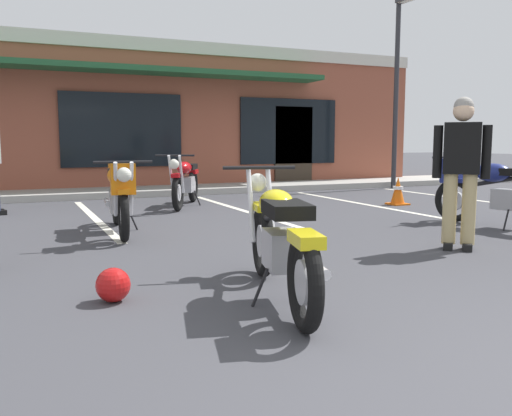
{
  "coord_description": "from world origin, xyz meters",
  "views": [
    {
      "loc": [
        -2.38,
        -1.38,
        1.2
      ],
      "look_at": [
        -0.23,
        3.44,
        0.55
      ],
      "focal_mm": 38.3,
      "sensor_mm": 36.0,
      "label": 1
    }
  ],
  "objects_px": {
    "motorcycle_blue_standard": "(120,193)",
    "motorcycle_silver_naked": "(185,181)",
    "parking_lot_lamp_post": "(400,64)",
    "motorcycle_black_cruiser": "(495,189)",
    "helmet_on_pavement": "(113,285)",
    "motorcycle_foreground_classic": "(280,239)",
    "person_by_back_row": "(461,164)",
    "traffic_cone": "(398,191)"
  },
  "relations": [
    {
      "from": "parking_lot_lamp_post",
      "to": "person_by_back_row",
      "type": "bearing_deg",
      "value": -123.58
    },
    {
      "from": "motorcycle_blue_standard",
      "to": "motorcycle_black_cruiser",
      "type": "bearing_deg",
      "value": -17.36
    },
    {
      "from": "motorcycle_foreground_classic",
      "to": "motorcycle_silver_naked",
      "type": "distance_m",
      "value": 6.09
    },
    {
      "from": "traffic_cone",
      "to": "motorcycle_foreground_classic",
      "type": "bearing_deg",
      "value": -136.08
    },
    {
      "from": "motorcycle_blue_standard",
      "to": "parking_lot_lamp_post",
      "type": "xyz_separation_m",
      "value": [
        7.65,
        4.07,
        2.56
      ]
    },
    {
      "from": "motorcycle_blue_standard",
      "to": "helmet_on_pavement",
      "type": "xyz_separation_m",
      "value": [
        -0.6,
        -3.03,
        -0.4
      ]
    },
    {
      "from": "motorcycle_black_cruiser",
      "to": "traffic_cone",
      "type": "bearing_deg",
      "value": 79.76
    },
    {
      "from": "person_by_back_row",
      "to": "traffic_cone",
      "type": "relative_size",
      "value": 3.16
    },
    {
      "from": "motorcycle_silver_naked",
      "to": "traffic_cone",
      "type": "relative_size",
      "value": 3.63
    },
    {
      "from": "motorcycle_blue_standard",
      "to": "traffic_cone",
      "type": "xyz_separation_m",
      "value": [
        5.39,
        1.18,
        -0.27
      ]
    },
    {
      "from": "motorcycle_blue_standard",
      "to": "motorcycle_silver_naked",
      "type": "bearing_deg",
      "value": 57.11
    },
    {
      "from": "motorcycle_silver_naked",
      "to": "motorcycle_foreground_classic",
      "type": "bearing_deg",
      "value": -100.09
    },
    {
      "from": "motorcycle_foreground_classic",
      "to": "person_by_back_row",
      "type": "distance_m",
      "value": 2.87
    },
    {
      "from": "motorcycle_silver_naked",
      "to": "parking_lot_lamp_post",
      "type": "relative_size",
      "value": 0.41
    },
    {
      "from": "helmet_on_pavement",
      "to": "traffic_cone",
      "type": "xyz_separation_m",
      "value": [
        5.99,
        4.2,
        0.13
      ]
    },
    {
      "from": "motorcycle_silver_naked",
      "to": "helmet_on_pavement",
      "type": "bearing_deg",
      "value": -111.94
    },
    {
      "from": "motorcycle_foreground_classic",
      "to": "helmet_on_pavement",
      "type": "distance_m",
      "value": 1.3
    },
    {
      "from": "motorcycle_blue_standard",
      "to": "parking_lot_lamp_post",
      "type": "height_order",
      "value": "parking_lot_lamp_post"
    },
    {
      "from": "helmet_on_pavement",
      "to": "traffic_cone",
      "type": "distance_m",
      "value": 7.32
    },
    {
      "from": "motorcycle_black_cruiser",
      "to": "person_by_back_row",
      "type": "xyz_separation_m",
      "value": [
        -1.65,
        -1.02,
        0.42
      ]
    },
    {
      "from": "helmet_on_pavement",
      "to": "traffic_cone",
      "type": "bearing_deg",
      "value": 35.07
    },
    {
      "from": "parking_lot_lamp_post",
      "to": "motorcycle_black_cruiser",
      "type": "bearing_deg",
      "value": -116.13
    },
    {
      "from": "person_by_back_row",
      "to": "parking_lot_lamp_post",
      "type": "height_order",
      "value": "parking_lot_lamp_post"
    },
    {
      "from": "motorcycle_blue_standard",
      "to": "traffic_cone",
      "type": "bearing_deg",
      "value": 12.3
    },
    {
      "from": "motorcycle_silver_naked",
      "to": "person_by_back_row",
      "type": "relative_size",
      "value": 1.15
    },
    {
      "from": "motorcycle_silver_naked",
      "to": "traffic_cone",
      "type": "distance_m",
      "value": 3.99
    },
    {
      "from": "motorcycle_black_cruiser",
      "to": "helmet_on_pavement",
      "type": "relative_size",
      "value": 7.93
    },
    {
      "from": "parking_lot_lamp_post",
      "to": "motorcycle_blue_standard",
      "type": "bearing_deg",
      "value": -151.97
    },
    {
      "from": "traffic_cone",
      "to": "parking_lot_lamp_post",
      "type": "relative_size",
      "value": 0.11
    },
    {
      "from": "helmet_on_pavement",
      "to": "parking_lot_lamp_post",
      "type": "bearing_deg",
      "value": 40.72
    },
    {
      "from": "motorcycle_foreground_classic",
      "to": "parking_lot_lamp_post",
      "type": "xyz_separation_m",
      "value": [
        7.07,
        7.53,
        2.63
      ]
    },
    {
      "from": "motorcycle_blue_standard",
      "to": "motorcycle_foreground_classic",
      "type": "bearing_deg",
      "value": -80.52
    },
    {
      "from": "motorcycle_foreground_classic",
      "to": "parking_lot_lamp_post",
      "type": "distance_m",
      "value": 10.65
    },
    {
      "from": "parking_lot_lamp_post",
      "to": "traffic_cone",
      "type": "bearing_deg",
      "value": -127.96
    },
    {
      "from": "motorcycle_foreground_classic",
      "to": "motorcycle_blue_standard",
      "type": "bearing_deg",
      "value": 99.48
    },
    {
      "from": "helmet_on_pavement",
      "to": "motorcycle_silver_naked",
      "type": "bearing_deg",
      "value": 68.06
    },
    {
      "from": "motorcycle_foreground_classic",
      "to": "motorcycle_blue_standard",
      "type": "height_order",
      "value": "same"
    },
    {
      "from": "helmet_on_pavement",
      "to": "traffic_cone",
      "type": "relative_size",
      "value": 0.49
    },
    {
      "from": "traffic_cone",
      "to": "parking_lot_lamp_post",
      "type": "bearing_deg",
      "value": 52.04
    },
    {
      "from": "helmet_on_pavement",
      "to": "parking_lot_lamp_post",
      "type": "height_order",
      "value": "parking_lot_lamp_post"
    },
    {
      "from": "person_by_back_row",
      "to": "helmet_on_pavement",
      "type": "xyz_separation_m",
      "value": [
        -3.85,
        -0.48,
        -0.82
      ]
    },
    {
      "from": "motorcycle_blue_standard",
      "to": "person_by_back_row",
      "type": "bearing_deg",
      "value": -38.06
    }
  ]
}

